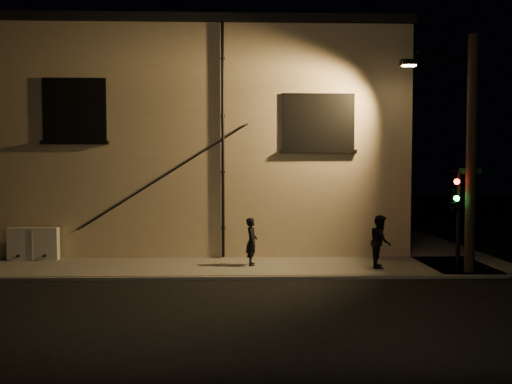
{
  "coord_description": "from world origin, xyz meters",
  "views": [
    {
      "loc": [
        -1.14,
        -14.84,
        3.34
      ],
      "look_at": [
        -0.66,
        1.8,
        2.54
      ],
      "focal_mm": 35.0,
      "sensor_mm": 36.0,
      "label": 1
    }
  ],
  "objects_px": {
    "traffic_signal": "(454,202)",
    "streetlamp_pole": "(468,150)",
    "utility_cabinet": "(33,244)",
    "pedestrian_b": "(380,241)",
    "pedestrian_a": "(252,242)"
  },
  "relations": [
    {
      "from": "traffic_signal",
      "to": "pedestrian_b",
      "type": "bearing_deg",
      "value": 164.06
    },
    {
      "from": "pedestrian_a",
      "to": "traffic_signal",
      "type": "xyz_separation_m",
      "value": [
        6.29,
        -1.09,
        1.37
      ]
    },
    {
      "from": "pedestrian_b",
      "to": "streetlamp_pole",
      "type": "xyz_separation_m",
      "value": [
        2.47,
        -0.74,
        2.94
      ]
    },
    {
      "from": "utility_cabinet",
      "to": "traffic_signal",
      "type": "bearing_deg",
      "value": -9.12
    },
    {
      "from": "pedestrian_b",
      "to": "traffic_signal",
      "type": "xyz_separation_m",
      "value": [
        2.12,
        -0.61,
        1.31
      ]
    },
    {
      "from": "utility_cabinet",
      "to": "traffic_signal",
      "type": "relative_size",
      "value": 0.54
    },
    {
      "from": "pedestrian_b",
      "to": "traffic_signal",
      "type": "height_order",
      "value": "traffic_signal"
    },
    {
      "from": "utility_cabinet",
      "to": "pedestrian_b",
      "type": "height_order",
      "value": "pedestrian_b"
    },
    {
      "from": "traffic_signal",
      "to": "streetlamp_pole",
      "type": "distance_m",
      "value": 1.67
    },
    {
      "from": "utility_cabinet",
      "to": "streetlamp_pole",
      "type": "bearing_deg",
      "value": -9.42
    },
    {
      "from": "pedestrian_b",
      "to": "pedestrian_a",
      "type": "bearing_deg",
      "value": 97.98
    },
    {
      "from": "utility_cabinet",
      "to": "streetlamp_pole",
      "type": "xyz_separation_m",
      "value": [
        14.25,
        -2.36,
        3.22
      ]
    },
    {
      "from": "pedestrian_a",
      "to": "traffic_signal",
      "type": "height_order",
      "value": "traffic_signal"
    },
    {
      "from": "traffic_signal",
      "to": "streetlamp_pole",
      "type": "relative_size",
      "value": 0.44
    },
    {
      "from": "pedestrian_a",
      "to": "streetlamp_pole",
      "type": "bearing_deg",
      "value": -97.21
    }
  ]
}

